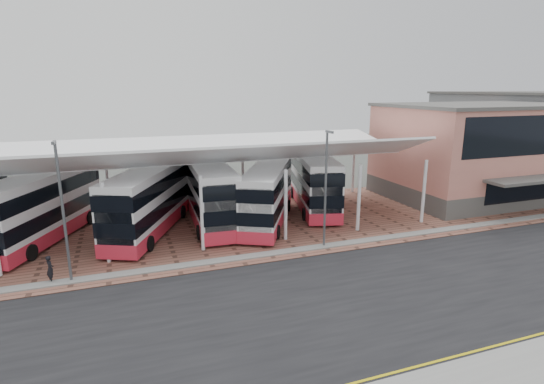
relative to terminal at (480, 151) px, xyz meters
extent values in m
plane|color=#434742|center=(-23.00, -13.92, -4.66)|extent=(140.00, 140.00, 0.00)
cube|color=black|center=(-23.00, -14.92, -4.65)|extent=(120.00, 14.00, 0.02)
cube|color=brown|center=(-21.00, -0.92, -4.63)|extent=(72.00, 16.00, 0.06)
cube|color=slate|center=(-23.00, -7.72, -4.59)|extent=(120.00, 0.80, 0.14)
cube|color=gold|center=(-23.00, -20.92, -4.63)|extent=(120.00, 0.12, 0.01)
cube|color=gold|center=(-23.00, -20.62, -4.63)|extent=(120.00, 0.12, 0.01)
cylinder|color=white|center=(-41.00, 5.58, -2.36)|extent=(0.26, 0.26, 4.60)
cylinder|color=white|center=(-35.00, -5.42, -2.06)|extent=(0.26, 0.26, 5.20)
cylinder|color=white|center=(-35.00, 5.58, -2.36)|extent=(0.26, 0.26, 4.60)
cylinder|color=white|center=(-29.00, -5.42, -2.06)|extent=(0.26, 0.26, 5.20)
cylinder|color=white|center=(-29.00, 5.58, -2.36)|extent=(0.26, 0.26, 4.60)
cylinder|color=white|center=(-23.00, -5.42, -2.06)|extent=(0.26, 0.26, 5.20)
cylinder|color=white|center=(-23.00, 5.58, -2.36)|extent=(0.26, 0.26, 4.60)
cylinder|color=white|center=(-17.00, -5.42, -2.06)|extent=(0.26, 0.26, 5.20)
cylinder|color=white|center=(-17.00, 5.58, -2.36)|extent=(0.26, 0.26, 4.60)
cylinder|color=white|center=(-11.00, -5.42, -2.06)|extent=(0.26, 0.26, 5.20)
cylinder|color=white|center=(-11.00, 5.58, -2.36)|extent=(0.26, 0.26, 4.60)
cube|color=white|center=(-29.00, -3.22, 1.44)|extent=(37.00, 4.95, 1.95)
cube|color=white|center=(-29.00, 2.38, 1.24)|extent=(37.00, 7.12, 1.43)
cube|color=#504E4B|center=(0.00, 0.08, -3.76)|extent=(18.00, 12.00, 1.80)
cube|color=tan|center=(0.00, 0.08, 0.74)|extent=(18.00, 12.00, 7.20)
cube|color=black|center=(0.00, -5.82, 2.14)|extent=(16.00, 0.25, 3.40)
cube|color=black|center=(0.00, -5.82, -2.56)|extent=(10.00, 0.25, 2.20)
cube|color=#504E4B|center=(0.00, -6.92, -1.46)|extent=(11.00, 2.40, 0.25)
cube|color=#504E4B|center=(0.00, 0.08, 4.44)|extent=(18.40, 12.40, 0.30)
cylinder|color=#53565B|center=(-37.00, -7.62, -0.66)|extent=(0.16, 0.16, 8.00)
cube|color=#53565B|center=(-37.00, -7.92, 3.34)|extent=(0.15, 0.90, 0.15)
cylinder|color=#53565B|center=(-21.00, -7.62, -0.66)|extent=(0.16, 0.16, 8.00)
cube|color=#53565B|center=(-21.00, -7.92, 3.34)|extent=(0.15, 0.90, 0.15)
cube|color=white|center=(-39.29, 0.43, -2.04)|extent=(7.31, 11.79, 4.59)
cube|color=red|center=(-39.29, 0.43, -3.90)|extent=(7.37, 11.85, 0.96)
cube|color=black|center=(-39.29, 0.43, -2.52)|extent=(7.37, 11.85, 1.01)
cube|color=black|center=(-39.29, 0.43, -0.81)|extent=(7.37, 11.85, 1.01)
cylinder|color=black|center=(-39.64, -3.55, -4.07)|extent=(0.72, 1.10, 1.07)
cylinder|color=black|center=(-38.94, 4.40, -4.07)|extent=(0.72, 1.10, 1.07)
cylinder|color=black|center=(-36.51, 3.29, -4.07)|extent=(0.72, 1.10, 1.07)
cube|color=white|center=(-32.06, -0.48, -2.04)|extent=(7.38, 11.78, 4.59)
cube|color=red|center=(-32.06, -0.48, -3.91)|extent=(7.44, 11.83, 0.96)
cube|color=black|center=(-32.06, -0.48, -2.52)|extent=(7.44, 11.83, 1.01)
cube|color=black|center=(-32.06, -0.48, -0.81)|extent=(7.44, 11.83, 1.01)
cube|color=black|center=(-34.52, -5.76, -2.14)|extent=(2.22, 1.11, 3.84)
cylinder|color=black|center=(-34.86, -3.32, -4.07)|extent=(0.72, 1.09, 1.07)
cylinder|color=black|center=(-32.44, -4.45, -4.07)|extent=(0.72, 1.09, 1.07)
cylinder|color=black|center=(-31.68, 3.49, -4.07)|extent=(0.72, 1.09, 1.07)
cylinder|color=black|center=(-29.26, 2.36, -4.07)|extent=(0.72, 1.09, 1.07)
cube|color=white|center=(-27.32, 0.38, -1.99)|extent=(3.34, 12.07, 4.67)
cube|color=red|center=(-27.32, 0.38, -3.89)|extent=(3.38, 12.12, 0.98)
cube|color=black|center=(-27.32, 0.38, -2.48)|extent=(3.38, 12.12, 1.03)
cube|color=black|center=(-27.32, 0.38, -0.74)|extent=(3.38, 12.12, 1.03)
cube|color=black|center=(-27.63, -5.53, -2.10)|extent=(2.45, 0.24, 3.91)
cylinder|color=black|center=(-28.88, -3.36, -4.06)|extent=(0.36, 1.10, 1.09)
cylinder|color=black|center=(-26.17, -3.51, -4.06)|extent=(0.36, 1.10, 1.09)
cylinder|color=black|center=(-28.48, 4.27, -4.06)|extent=(0.36, 1.10, 1.09)
cylinder|color=black|center=(-25.77, 4.13, -4.06)|extent=(0.36, 1.10, 1.09)
cube|color=white|center=(-22.91, -1.35, -2.15)|extent=(7.56, 11.07, 4.38)
cube|color=red|center=(-22.91, -1.35, -3.94)|extent=(7.62, 11.12, 0.92)
cube|color=black|center=(-22.91, -1.35, -2.61)|extent=(7.62, 11.12, 0.97)
cube|color=black|center=(-22.91, -1.35, -0.98)|extent=(7.62, 11.12, 0.97)
cube|color=black|center=(-25.55, -6.24, -2.26)|extent=(2.06, 1.18, 3.67)
cylinder|color=black|center=(-25.74, -3.90, -4.09)|extent=(0.73, 1.03, 1.02)
cylinder|color=black|center=(-23.50, -5.11, -4.09)|extent=(0.73, 1.03, 1.02)
cylinder|color=black|center=(-22.33, 2.41, -4.09)|extent=(0.73, 1.03, 1.02)
cylinder|color=black|center=(-20.09, 1.20, -4.09)|extent=(0.73, 1.03, 1.02)
cube|color=white|center=(-17.56, 1.50, -2.02)|extent=(5.66, 12.14, 4.63)
cube|color=red|center=(-17.56, 1.50, -3.90)|extent=(5.71, 12.19, 0.97)
cube|color=black|center=(-17.56, 1.50, -2.50)|extent=(5.71, 12.19, 1.02)
cube|color=black|center=(-17.56, 1.50, -0.78)|extent=(5.71, 12.19, 1.02)
cube|color=black|center=(-19.07, -4.17, -2.12)|extent=(2.37, 0.73, 3.88)
cylinder|color=black|center=(-19.83, -1.81, -4.06)|extent=(0.57, 1.12, 1.08)
cylinder|color=black|center=(-17.23, -2.51, -4.06)|extent=(0.57, 1.12, 1.08)
cylinder|color=black|center=(-17.88, 5.51, -4.06)|extent=(0.57, 1.12, 1.08)
cylinder|color=black|center=(-15.28, 4.82, -4.06)|extent=(0.57, 1.12, 1.08)
imported|color=black|center=(-38.05, -7.35, -3.82)|extent=(0.58, 0.68, 1.57)
camera|label=1|loc=(-33.83, -32.43, 6.10)|focal=28.00mm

